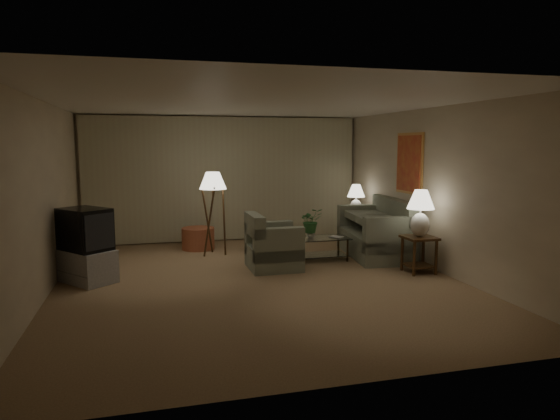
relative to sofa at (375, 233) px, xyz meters
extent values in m
plane|color=#9E7F57|center=(-2.50, -1.17, -0.43)|extent=(7.00, 7.00, 0.00)
cube|color=beige|center=(-2.50, 2.33, 0.92)|extent=(6.00, 0.04, 2.70)
cube|color=beige|center=(-5.50, -1.17, 0.92)|extent=(0.04, 7.00, 2.70)
cube|color=beige|center=(0.50, -1.17, 0.92)|extent=(0.04, 7.00, 2.70)
cube|color=white|center=(-2.50, -1.17, 2.27)|extent=(6.00, 7.00, 0.04)
cube|color=#BBB691|center=(-2.50, 2.25, 0.92)|extent=(5.85, 0.12, 2.65)
cube|color=#D99A4C|center=(0.48, -0.37, 1.32)|extent=(0.03, 0.90, 1.10)
cube|color=#B32521|center=(0.45, -0.37, 1.32)|extent=(0.02, 0.80, 1.00)
cube|color=gray|center=(0.00, 0.00, -0.20)|extent=(2.14, 1.41, 0.45)
cube|color=gray|center=(-2.08, -0.48, -0.23)|extent=(0.88, 0.84, 0.39)
cube|color=#38210F|center=(0.15, -1.35, 0.15)|extent=(0.49, 0.49, 0.04)
cube|color=#38210F|center=(0.15, -1.35, -0.31)|extent=(0.42, 0.42, 0.02)
cylinder|color=#38210F|center=(-0.05, -1.55, -0.15)|extent=(0.05, 0.05, 0.56)
cylinder|color=#38210F|center=(-0.05, -1.15, -0.15)|extent=(0.05, 0.05, 0.56)
cylinder|color=#38210F|center=(0.35, -1.55, -0.15)|extent=(0.05, 0.05, 0.56)
cylinder|color=#38210F|center=(0.35, -1.15, -0.15)|extent=(0.05, 0.05, 0.56)
cube|color=#38210F|center=(0.15, 1.25, 0.15)|extent=(0.45, 0.38, 0.04)
cube|color=#38210F|center=(0.15, 1.25, -0.31)|extent=(0.39, 0.32, 0.02)
cylinder|color=#38210F|center=(-0.03, 1.11, -0.15)|extent=(0.05, 0.05, 0.56)
cylinder|color=#38210F|center=(-0.03, 1.39, -0.15)|extent=(0.05, 0.05, 0.56)
cylinder|color=#38210F|center=(0.33, 1.11, -0.15)|extent=(0.05, 0.05, 0.56)
cylinder|color=#38210F|center=(0.33, 1.39, -0.15)|extent=(0.05, 0.05, 0.56)
ellipsoid|color=white|center=(0.15, -1.35, 0.37)|extent=(0.31, 0.31, 0.39)
cylinder|color=white|center=(0.15, -1.35, 0.61)|extent=(0.03, 0.03, 0.09)
cone|color=#EDE4CA|center=(0.15, -1.35, 0.78)|extent=(0.44, 0.44, 0.31)
ellipsoid|color=white|center=(0.15, 1.25, 0.34)|extent=(0.26, 0.26, 0.33)
cylinder|color=white|center=(0.15, 1.25, 0.54)|extent=(0.03, 0.03, 0.08)
cone|color=#EDE4CA|center=(0.15, 1.25, 0.69)|extent=(0.38, 0.38, 0.26)
cube|color=silver|center=(-1.15, -0.10, -0.02)|extent=(1.08, 0.59, 0.02)
cube|color=silver|center=(-1.15, -0.10, -0.33)|extent=(1.00, 0.51, 0.01)
cylinder|color=#3B2D17|center=(-1.62, -0.32, -0.23)|extent=(0.04, 0.04, 0.40)
cylinder|color=#3B2D17|center=(-1.62, 0.12, -0.23)|extent=(0.04, 0.04, 0.40)
cylinder|color=#3B2D17|center=(-0.68, -0.32, -0.23)|extent=(0.04, 0.04, 0.40)
cylinder|color=#3B2D17|center=(-0.68, 0.12, -0.23)|extent=(0.04, 0.04, 0.40)
cube|color=#B6B6B9|center=(-5.05, -0.56, -0.18)|extent=(1.39, 1.38, 0.50)
cube|color=black|center=(-5.05, -0.56, 0.39)|extent=(1.26, 1.25, 0.63)
cylinder|color=#38210F|center=(-2.93, 0.85, 0.81)|extent=(0.04, 0.04, 0.23)
cone|color=#EDE4CA|center=(-2.93, 0.85, 0.99)|extent=(0.51, 0.51, 0.32)
cylinder|color=#AF573B|center=(-3.17, 1.45, -0.21)|extent=(0.86, 0.86, 0.43)
imported|color=white|center=(-1.30, -0.10, 0.07)|extent=(0.19, 0.19, 0.15)
imported|color=#347636|center=(-1.30, -0.10, 0.36)|extent=(0.42, 0.37, 0.44)
imported|color=olive|center=(-0.90, -0.20, 0.00)|extent=(0.28, 0.29, 0.02)
camera|label=1|loc=(-4.09, -8.50, 1.66)|focal=32.00mm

